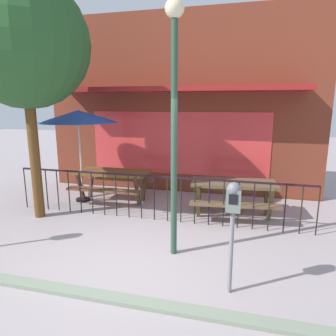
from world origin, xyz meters
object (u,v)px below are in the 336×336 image
patio_umbrella (78,117)px  street_lamp (174,96)px  street_tree (24,43)px  parking_meter_near (233,209)px  picnic_table_right (233,189)px  picnic_table_left (113,177)px

patio_umbrella → street_lamp: (2.87, -2.13, 0.43)m
patio_umbrella → street_tree: 1.95m
parking_meter_near → picnic_table_right: bearing=91.7°
street_lamp → picnic_table_right: bearing=66.2°
picnic_table_left → picnic_table_right: same height
picnic_table_left → patio_umbrella: bearing=-168.9°
picnic_table_left → picnic_table_right: 2.99m
patio_umbrella → parking_meter_near: bearing=-37.9°
patio_umbrella → street_tree: bearing=-105.8°
parking_meter_near → street_tree: (-4.17, 1.75, 2.42)m
picnic_table_right → street_lamp: size_ratio=0.50×
parking_meter_near → street_lamp: (-0.95, 0.85, 1.38)m
picnic_table_right → patio_umbrella: (-3.74, 0.16, 1.49)m
street_tree → patio_umbrella: bearing=74.2°
picnic_table_left → street_tree: street_tree is taller
patio_umbrella → parking_meter_near: patio_umbrella is taller
picnic_table_right → street_lamp: street_lamp is taller
street_tree → street_lamp: street_tree is taller
picnic_table_right → street_tree: street_tree is taller
patio_umbrella → parking_meter_near: size_ratio=1.51×
parking_meter_near → street_tree: 5.13m
street_tree → street_lamp: bearing=-15.5°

